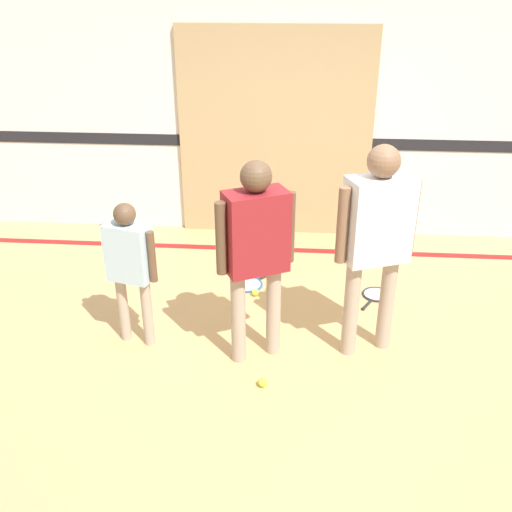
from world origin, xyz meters
TOP-DOWN VIEW (x-y plane):
  - ground_plane at (0.00, 0.00)m, footprint 16.00×16.00m
  - wall_back at (0.00, 2.38)m, footprint 16.00×0.07m
  - wall_panel at (-0.22, 2.32)m, footprint 2.05×0.05m
  - floor_stripe at (0.00, 1.82)m, footprint 14.40×0.10m
  - person_instructor at (-0.24, -0.05)m, footprint 0.54×0.41m
  - person_student_left at (-1.20, 0.06)m, footprint 0.43×0.26m
  - person_student_right at (0.61, 0.10)m, footprint 0.58×0.40m
  - racket_spare_on_floor at (-0.40, 1.04)m, footprint 0.46×0.47m
  - racket_second_spare at (0.79, 0.92)m, footprint 0.36×0.46m
  - tennis_ball_near_instructor at (-0.16, -0.42)m, footprint 0.07×0.07m
  - tennis_ball_by_spare_racket at (-0.32, 0.84)m, footprint 0.07×0.07m

SIDE VIEW (x-z plane):
  - ground_plane at x=0.00m, z-range 0.00..0.00m
  - floor_stripe at x=0.00m, z-range 0.00..0.01m
  - racket_second_spare at x=0.79m, z-range -0.01..0.03m
  - racket_spare_on_floor at x=-0.40m, z-range -0.01..0.03m
  - tennis_ball_near_instructor at x=-0.16m, z-range 0.00..0.07m
  - tennis_ball_by_spare_racket at x=-0.32m, z-range 0.00..0.07m
  - person_student_left at x=-1.20m, z-range 0.14..1.32m
  - person_instructor at x=-0.24m, z-range 0.18..1.73m
  - person_student_right at x=0.61m, z-range 0.19..1.83m
  - wall_panel at x=-0.22m, z-range 0.00..2.21m
  - wall_back at x=0.00m, z-range 0.00..3.20m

